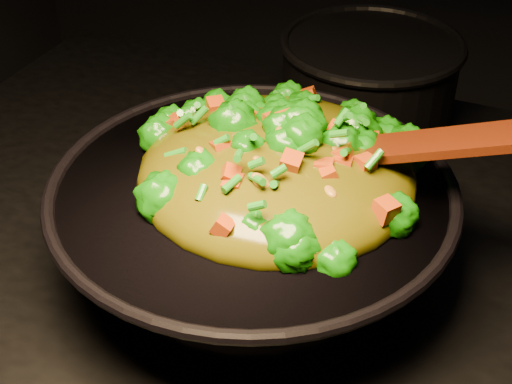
% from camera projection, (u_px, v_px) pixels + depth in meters
% --- Properties ---
extents(wok, '(0.44, 0.44, 0.12)m').
position_uv_depth(wok, '(253.00, 229.00, 0.79)').
color(wok, black).
rests_on(wok, stovetop).
extents(stir_fry, '(0.37, 0.37, 0.10)m').
position_uv_depth(stir_fry, '(278.00, 137.00, 0.73)').
color(stir_fry, '#157108').
rests_on(stir_fry, wok).
extents(spatula, '(0.32, 0.07, 0.14)m').
position_uv_depth(spatula, '(410.00, 146.00, 0.71)').
color(spatula, '#351908').
rests_on(spatula, wok).
extents(back_pot, '(0.30, 0.30, 0.14)m').
position_uv_depth(back_pot, '(368.00, 84.00, 1.03)').
color(back_pot, black).
rests_on(back_pot, stovetop).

